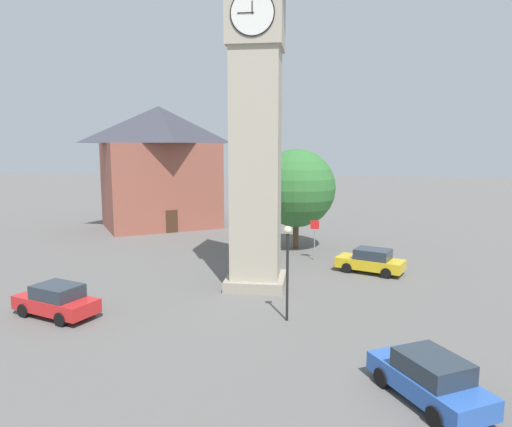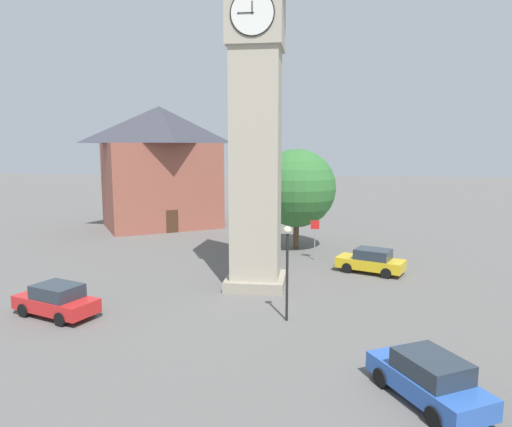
{
  "view_description": "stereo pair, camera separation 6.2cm",
  "coord_description": "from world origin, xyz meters",
  "px_view_note": "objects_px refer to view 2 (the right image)",
  "views": [
    {
      "loc": [
        -3.19,
        25.54,
        7.93
      ],
      "look_at": [
        0.0,
        0.0,
        4.18
      ],
      "focal_mm": 32.75,
      "sensor_mm": 36.0,
      "label": 1
    },
    {
      "loc": [
        -3.26,
        25.53,
        7.93
      ],
      "look_at": [
        0.0,
        0.0,
        4.18
      ],
      "focal_mm": 32.75,
      "sensor_mm": 36.0,
      "label": 2
    }
  ],
  "objects_px": {
    "car_silver_kerb": "(371,261)",
    "pedestrian": "(252,239)",
    "tree": "(297,188)",
    "road_sign": "(315,233)",
    "lamp_post": "(287,257)",
    "car_red_corner": "(428,378)",
    "clock_tower": "(256,40)",
    "building_shop_left": "(161,166)",
    "car_blue_kerb": "(56,300)"
  },
  "relations": [
    {
      "from": "building_shop_left",
      "to": "clock_tower",
      "type": "bearing_deg",
      "value": 122.25
    },
    {
      "from": "clock_tower",
      "to": "tree",
      "type": "relative_size",
      "value": 2.98
    },
    {
      "from": "tree",
      "to": "road_sign",
      "type": "relative_size",
      "value": 2.75
    },
    {
      "from": "car_silver_kerb",
      "to": "lamp_post",
      "type": "height_order",
      "value": "lamp_post"
    },
    {
      "from": "car_blue_kerb",
      "to": "tree",
      "type": "bearing_deg",
      "value": -123.44
    },
    {
      "from": "car_blue_kerb",
      "to": "car_silver_kerb",
      "type": "xyz_separation_m",
      "value": [
        -15.5,
        -9.58,
        0.0
      ]
    },
    {
      "from": "car_blue_kerb",
      "to": "car_silver_kerb",
      "type": "distance_m",
      "value": 18.22
    },
    {
      "from": "car_blue_kerb",
      "to": "pedestrian",
      "type": "xyz_separation_m",
      "value": [
        -7.3,
        -14.36,
        0.25
      ]
    },
    {
      "from": "car_blue_kerb",
      "to": "tree",
      "type": "height_order",
      "value": "tree"
    },
    {
      "from": "pedestrian",
      "to": "lamp_post",
      "type": "bearing_deg",
      "value": 104.24
    },
    {
      "from": "car_silver_kerb",
      "to": "building_shop_left",
      "type": "relative_size",
      "value": 0.33
    },
    {
      "from": "tree",
      "to": "lamp_post",
      "type": "xyz_separation_m",
      "value": [
        -0.22,
        15.16,
        -1.72
      ]
    },
    {
      "from": "building_shop_left",
      "to": "road_sign",
      "type": "bearing_deg",
      "value": 141.27
    },
    {
      "from": "car_silver_kerb",
      "to": "car_red_corner",
      "type": "relative_size",
      "value": 1.01
    },
    {
      "from": "tree",
      "to": "building_shop_left",
      "type": "bearing_deg",
      "value": -32.3
    },
    {
      "from": "car_blue_kerb",
      "to": "building_shop_left",
      "type": "xyz_separation_m",
      "value": [
        3.12,
        -24.58,
        5.21
      ]
    },
    {
      "from": "clock_tower",
      "to": "car_silver_kerb",
      "type": "xyz_separation_m",
      "value": [
        -6.81,
        -3.71,
        -12.7
      ]
    },
    {
      "from": "pedestrian",
      "to": "building_shop_left",
      "type": "relative_size",
      "value": 0.13
    },
    {
      "from": "car_silver_kerb",
      "to": "tree",
      "type": "relative_size",
      "value": 0.58
    },
    {
      "from": "car_blue_kerb",
      "to": "lamp_post",
      "type": "distance_m",
      "value": 11.01
    },
    {
      "from": "clock_tower",
      "to": "tree",
      "type": "height_order",
      "value": "clock_tower"
    },
    {
      "from": "car_blue_kerb",
      "to": "road_sign",
      "type": "distance_m",
      "value": 17.33
    },
    {
      "from": "clock_tower",
      "to": "pedestrian",
      "type": "height_order",
      "value": "clock_tower"
    },
    {
      "from": "clock_tower",
      "to": "car_silver_kerb",
      "type": "relative_size",
      "value": 5.15
    },
    {
      "from": "car_red_corner",
      "to": "tree",
      "type": "relative_size",
      "value": 0.58
    },
    {
      "from": "car_red_corner",
      "to": "building_shop_left",
      "type": "height_order",
      "value": "building_shop_left"
    },
    {
      "from": "clock_tower",
      "to": "car_blue_kerb",
      "type": "height_order",
      "value": "clock_tower"
    },
    {
      "from": "tree",
      "to": "road_sign",
      "type": "xyz_separation_m",
      "value": [
        -1.44,
        3.47,
        -2.81
      ]
    },
    {
      "from": "clock_tower",
      "to": "pedestrian",
      "type": "xyz_separation_m",
      "value": [
        1.38,
        -8.5,
        -12.45
      ]
    },
    {
      "from": "tree",
      "to": "car_silver_kerb",
      "type": "bearing_deg",
      "value": 127.95
    },
    {
      "from": "lamp_post",
      "to": "pedestrian",
      "type": "bearing_deg",
      "value": -75.76
    },
    {
      "from": "car_silver_kerb",
      "to": "pedestrian",
      "type": "relative_size",
      "value": 2.64
    },
    {
      "from": "car_silver_kerb",
      "to": "road_sign",
      "type": "relative_size",
      "value": 1.59
    },
    {
      "from": "pedestrian",
      "to": "building_shop_left",
      "type": "bearing_deg",
      "value": -44.43
    },
    {
      "from": "car_blue_kerb",
      "to": "building_shop_left",
      "type": "bearing_deg",
      "value": -82.76
    },
    {
      "from": "road_sign",
      "to": "building_shop_left",
      "type": "bearing_deg",
      "value": -38.73
    },
    {
      "from": "building_shop_left",
      "to": "lamp_post",
      "type": "xyz_separation_m",
      "value": [
        -13.87,
        23.79,
        -2.98
      ]
    },
    {
      "from": "car_silver_kerb",
      "to": "building_shop_left",
      "type": "bearing_deg",
      "value": -38.86
    },
    {
      "from": "lamp_post",
      "to": "road_sign",
      "type": "relative_size",
      "value": 1.57
    },
    {
      "from": "car_silver_kerb",
      "to": "lamp_post",
      "type": "bearing_deg",
      "value": 61.61
    },
    {
      "from": "car_blue_kerb",
      "to": "tree",
      "type": "relative_size",
      "value": 0.58
    },
    {
      "from": "car_silver_kerb",
      "to": "lamp_post",
      "type": "relative_size",
      "value": 1.02
    },
    {
      "from": "clock_tower",
      "to": "road_sign",
      "type": "bearing_deg",
      "value": -116.43
    },
    {
      "from": "tree",
      "to": "road_sign",
      "type": "height_order",
      "value": "tree"
    },
    {
      "from": "car_silver_kerb",
      "to": "pedestrian",
      "type": "distance_m",
      "value": 9.49
    },
    {
      "from": "building_shop_left",
      "to": "lamp_post",
      "type": "height_order",
      "value": "building_shop_left"
    },
    {
      "from": "building_shop_left",
      "to": "car_blue_kerb",
      "type": "bearing_deg",
      "value": 97.24
    },
    {
      "from": "clock_tower",
      "to": "car_blue_kerb",
      "type": "xyz_separation_m",
      "value": [
        8.69,
        5.86,
        -12.7
      ]
    },
    {
      "from": "clock_tower",
      "to": "lamp_post",
      "type": "relative_size",
      "value": 5.23
    },
    {
      "from": "car_silver_kerb",
      "to": "building_shop_left",
      "type": "height_order",
      "value": "building_shop_left"
    }
  ]
}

